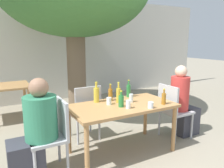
# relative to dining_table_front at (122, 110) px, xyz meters

# --- Properties ---
(ground_plane) EXTENTS (30.00, 30.00, 0.00)m
(ground_plane) POSITION_rel_dining_table_front_xyz_m (0.00, 0.00, -0.65)
(ground_plane) COLOR gray
(cafe_building_wall) EXTENTS (10.00, 0.08, 2.80)m
(cafe_building_wall) POSITION_rel_dining_table_front_xyz_m (0.00, 3.43, 0.75)
(cafe_building_wall) COLOR beige
(cafe_building_wall) RESTS_ON ground_plane
(dining_table_front) EXTENTS (1.51, 0.81, 0.73)m
(dining_table_front) POSITION_rel_dining_table_front_xyz_m (0.00, 0.00, 0.00)
(dining_table_front) COLOR #B27F4C
(dining_table_front) RESTS_ON ground_plane
(dining_table_back) EXTENTS (1.07, 0.83, 0.73)m
(dining_table_back) POSITION_rel_dining_table_front_xyz_m (-1.46, 2.32, -0.02)
(dining_table_back) COLOR #B27F4C
(dining_table_back) RESTS_ON ground_plane
(patio_chair_0) EXTENTS (0.44, 0.44, 0.93)m
(patio_chair_0) POSITION_rel_dining_table_front_xyz_m (-0.99, 0.00, -0.12)
(patio_chair_0) COLOR #B2B2B7
(patio_chair_0) RESTS_ON ground_plane
(patio_chair_1) EXTENTS (0.44, 0.44, 0.93)m
(patio_chair_1) POSITION_rel_dining_table_front_xyz_m (0.99, 0.00, -0.12)
(patio_chair_1) COLOR #B2B2B7
(patio_chair_1) RESTS_ON ground_plane
(patio_chair_2) EXTENTS (0.44, 0.44, 0.93)m
(patio_chair_2) POSITION_rel_dining_table_front_xyz_m (-0.30, 0.64, -0.12)
(patio_chair_2) COLOR #B2B2B7
(patio_chair_2) RESTS_ON ground_plane
(person_seated_0) EXTENTS (0.59, 0.39, 1.22)m
(person_seated_0) POSITION_rel_dining_table_front_xyz_m (-1.22, -0.00, -0.10)
(person_seated_0) COLOR #383842
(person_seated_0) RESTS_ON ground_plane
(person_seated_1) EXTENTS (0.55, 0.31, 1.24)m
(person_seated_1) POSITION_rel_dining_table_front_xyz_m (1.23, -0.00, -0.10)
(person_seated_1) COLOR #383842
(person_seated_1) RESTS_ON ground_plane
(oil_cruet_0) EXTENTS (0.07, 0.07, 0.31)m
(oil_cruet_0) POSITION_rel_dining_table_front_xyz_m (0.01, 0.12, 0.20)
(oil_cruet_0) COLOR gold
(oil_cruet_0) RESTS_ON dining_table_front
(oil_cruet_1) EXTENTS (0.08, 0.08, 0.31)m
(oil_cruet_1) POSITION_rel_dining_table_front_xyz_m (-0.27, 0.30, 0.20)
(oil_cruet_1) COLOR gold
(oil_cruet_1) RESTS_ON dining_table_front
(amber_bottle_2) EXTENTS (0.07, 0.07, 0.26)m
(amber_bottle_2) POSITION_rel_dining_table_front_xyz_m (-0.04, 0.27, 0.18)
(amber_bottle_2) COLOR #9E661E
(amber_bottle_2) RESTS_ON dining_table_front
(amber_bottle_3) EXTENTS (0.06, 0.06, 0.23)m
(amber_bottle_3) POSITION_rel_dining_table_front_xyz_m (0.54, -0.27, 0.17)
(amber_bottle_3) COLOR #9E661E
(amber_bottle_3) RESTS_ON dining_table_front
(green_bottle_4) EXTENTS (0.07, 0.07, 0.23)m
(green_bottle_4) POSITION_rel_dining_table_front_xyz_m (-0.07, -0.08, 0.17)
(green_bottle_4) COLOR #287A38
(green_bottle_4) RESTS_ON dining_table_front
(green_bottle_5) EXTENTS (0.07, 0.07, 0.28)m
(green_bottle_5) POSITION_rel_dining_table_front_xyz_m (0.32, 0.32, 0.19)
(green_bottle_5) COLOR #287A38
(green_bottle_5) RESTS_ON dining_table_front
(drinking_glass_0) EXTENTS (0.08, 0.08, 0.09)m
(drinking_glass_0) POSITION_rel_dining_table_front_xyz_m (0.25, -0.33, 0.13)
(drinking_glass_0) COLOR white
(drinking_glass_0) RESTS_ON dining_table_front
(drinking_glass_1) EXTENTS (0.07, 0.07, 0.11)m
(drinking_glass_1) POSITION_rel_dining_table_front_xyz_m (-0.16, 0.09, 0.14)
(drinking_glass_1) COLOR white
(drinking_glass_1) RESTS_ON dining_table_front
(drinking_glass_2) EXTENTS (0.06, 0.06, 0.13)m
(drinking_glass_2) POSITION_rel_dining_table_front_xyz_m (0.18, 0.05, 0.15)
(drinking_glass_2) COLOR silver
(drinking_glass_2) RESTS_ON dining_table_front
(drinking_glass_3) EXTENTS (0.06, 0.06, 0.11)m
(drinking_glass_3) POSITION_rel_dining_table_front_xyz_m (-0.02, -0.19, 0.14)
(drinking_glass_3) COLOR white
(drinking_glass_3) RESTS_ON dining_table_front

